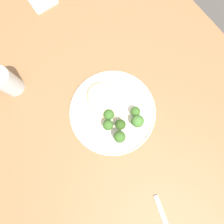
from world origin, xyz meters
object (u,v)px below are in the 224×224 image
broccoli_floret_small_sprig (108,125)px  seared_scallop_tilted_round (105,99)px  broccoli_floret_split_head (135,112)px  seared_scallop_rear_pale (93,93)px  broccoli_floret_rear_charred (120,125)px  water_glass (8,83)px  dinner_plate (112,113)px  seared_scallop_left_edge (95,98)px  broccoli_floret_tall_stalk (138,121)px  broccoli_floret_front_edge (109,115)px  broccoli_floret_left_leaning (120,137)px  seared_scallop_center_golden (117,106)px

broccoli_floret_small_sprig → seared_scallop_tilted_round: bearing=150.4°
broccoli_floret_split_head → seared_scallop_rear_pale: bearing=-153.1°
broccoli_floret_rear_charred → seared_scallop_rear_pale: bearing=-177.9°
water_glass → dinner_plate: bearing=37.7°
seared_scallop_rear_pale → broccoli_floret_small_sprig: (0.12, -0.03, 0.02)m
seared_scallop_left_edge → broccoli_floret_tall_stalk: size_ratio=0.43×
seared_scallop_tilted_round → water_glass: size_ratio=0.24×
dinner_plate → broccoli_floret_front_edge: 0.04m
dinner_plate → broccoli_floret_tall_stalk: 0.09m
dinner_plate → broccoli_floret_left_leaning: broccoli_floret_left_leaning is taller
dinner_plate → broccoli_floret_left_leaning: bearing=-21.2°
broccoli_floret_rear_charred → dinner_plate: bearing=174.2°
broccoli_floret_rear_charred → seared_scallop_center_golden: bearing=152.2°
seared_scallop_rear_pale → seared_scallop_tilted_round: (0.04, 0.02, 0.00)m
broccoli_floret_rear_charred → broccoli_floret_small_sprig: bearing=-124.2°
broccoli_floret_split_head → water_glass: water_glass is taller
broccoli_floret_small_sprig → broccoli_floret_left_leaning: 0.05m
seared_scallop_tilted_round → broccoli_floret_left_leaning: broccoli_floret_left_leaning is taller
seared_scallop_rear_pale → broccoli_floret_small_sprig: broccoli_floret_small_sprig is taller
broccoli_floret_left_leaning → seared_scallop_rear_pale: bearing=173.1°
seared_scallop_left_edge → broccoli_floret_left_leaning: 0.15m
broccoli_floret_tall_stalk → broccoli_floret_split_head: bearing=152.4°
broccoli_floret_small_sprig → water_glass: size_ratio=0.47×
seared_scallop_rear_pale → seared_scallop_left_edge: seared_scallop_left_edge is taller
dinner_plate → broccoli_floret_small_sprig: 0.06m
seared_scallop_tilted_round → water_glass: 0.32m
water_glass → broccoli_floret_rear_charred: bearing=32.4°
seared_scallop_tilted_round → broccoli_floret_small_sprig: 0.09m
broccoli_floret_split_head → seared_scallop_left_edge: bearing=-146.7°
seared_scallop_left_edge → water_glass: 0.28m
dinner_plate → broccoli_floret_tall_stalk: (0.08, 0.04, 0.04)m
broccoli_floret_small_sprig → broccoli_floret_front_edge: bearing=139.0°
dinner_plate → seared_scallop_tilted_round: 0.05m
broccoli_floret_split_head → water_glass: size_ratio=0.41×
seared_scallop_tilted_round → broccoli_floret_split_head: bearing=28.8°
broccoli_floret_small_sprig → broccoli_floret_front_edge: (-0.03, 0.02, -0.00)m
seared_scallop_left_edge → broccoli_floret_front_edge: size_ratio=0.47×
seared_scallop_left_edge → seared_scallop_tilted_round: 0.03m
seared_scallop_rear_pale → seared_scallop_left_edge: bearing=-23.0°
seared_scallop_center_golden → broccoli_floret_tall_stalk: bearing=13.6°
broccoli_floret_left_leaning → broccoli_floret_tall_stalk: (-0.00, 0.08, -0.00)m
seared_scallop_rear_pale → seared_scallop_tilted_round: 0.04m
seared_scallop_center_golden → broccoli_floret_front_edge: bearing=-77.3°
seared_scallop_rear_pale → broccoli_floret_front_edge: (0.09, -0.01, 0.02)m
broccoli_floret_small_sprig → seared_scallop_center_golden: bearing=118.9°
broccoli_floret_split_head → broccoli_floret_left_leaning: broccoli_floret_left_leaning is taller
broccoli_floret_rear_charred → broccoli_floret_small_sprig: broccoli_floret_small_sprig is taller
seared_scallop_left_edge → seared_scallop_rear_pale: bearing=157.0°
seared_scallop_tilted_round → broccoli_floret_rear_charred: (0.10, -0.01, 0.02)m
seared_scallop_center_golden → seared_scallop_tilted_round: 0.05m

